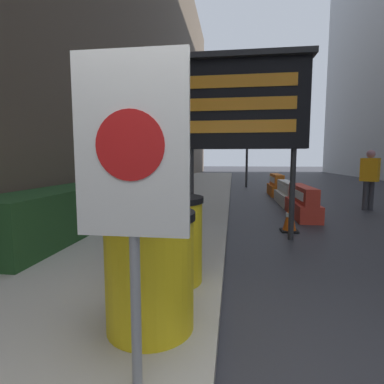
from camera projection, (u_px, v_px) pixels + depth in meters
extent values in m
cube|color=#1E421E|center=(90.00, 204.00, 6.28)|extent=(0.90, 5.61, 0.84)
cylinder|color=#4C3D2D|center=(143.00, 159.00, 9.96)|extent=(0.35, 0.35, 2.71)
cylinder|color=#4C3D2D|center=(163.00, 109.00, 9.59)|extent=(0.32, 1.50, 1.14)
cylinder|color=#4C3D2D|center=(145.00, 98.00, 9.14)|extent=(1.29, 0.73, 1.50)
cylinder|color=#4C3D2D|center=(165.00, 121.00, 9.68)|extent=(0.22, 1.65, 1.31)
cylinder|color=yellow|center=(150.00, 274.00, 2.38)|extent=(0.70, 0.70, 0.89)
cylinder|color=black|center=(149.00, 216.00, 2.33)|extent=(0.72, 0.72, 0.06)
cylinder|color=yellow|center=(171.00, 242.00, 3.31)|extent=(0.70, 0.70, 0.89)
cylinder|color=black|center=(170.00, 199.00, 3.26)|extent=(0.72, 0.72, 0.06)
cylinder|color=gray|center=(135.00, 271.00, 1.71)|extent=(0.06, 0.06, 1.43)
cube|color=white|center=(131.00, 146.00, 1.61)|extent=(0.64, 0.04, 1.00)
cylinder|color=red|center=(130.00, 145.00, 1.59)|extent=(0.38, 0.01, 0.38)
cylinder|color=#28282B|center=(191.00, 193.00, 5.75)|extent=(0.10, 0.10, 1.68)
cylinder|color=#28282B|center=(292.00, 195.00, 5.50)|extent=(0.10, 0.10, 1.68)
cube|color=black|center=(242.00, 105.00, 5.44)|extent=(2.35, 0.24, 1.58)
cube|color=#28282B|center=(243.00, 55.00, 5.28)|extent=(2.47, 0.34, 0.10)
cube|color=orange|center=(243.00, 81.00, 5.27)|extent=(1.88, 0.02, 0.22)
cube|color=orange|center=(242.00, 104.00, 5.32)|extent=(1.88, 0.02, 0.22)
cube|color=orange|center=(242.00, 126.00, 5.36)|extent=(1.88, 0.02, 0.22)
cube|color=red|center=(302.00, 209.00, 7.77)|extent=(0.54, 2.02, 0.40)
cube|color=red|center=(303.00, 194.00, 7.73)|extent=(0.32, 2.02, 0.40)
cube|color=white|center=(296.00, 194.00, 7.75)|extent=(0.02, 1.62, 0.20)
cube|color=silver|center=(287.00, 198.00, 10.02)|extent=(0.54, 2.19, 0.38)
cube|color=silver|center=(287.00, 187.00, 9.98)|extent=(0.33, 2.19, 0.38)
cube|color=white|center=(282.00, 187.00, 10.00)|extent=(0.02, 1.75, 0.19)
cube|color=orange|center=(276.00, 190.00, 12.41)|extent=(0.59, 1.80, 0.44)
cube|color=orange|center=(277.00, 179.00, 12.37)|extent=(0.35, 1.80, 0.44)
cube|color=white|center=(272.00, 179.00, 12.39)|extent=(0.02, 1.44, 0.22)
cube|color=black|center=(289.00, 231.00, 6.20)|extent=(0.34, 0.34, 0.04)
cone|color=#EA560F|center=(290.00, 216.00, 6.16)|extent=(0.27, 0.27, 0.57)
cylinder|color=white|center=(290.00, 215.00, 6.16)|extent=(0.16, 0.16, 0.08)
cylinder|color=#2D2D30|center=(247.00, 145.00, 15.75)|extent=(0.12, 0.12, 4.43)
cube|color=black|center=(248.00, 110.00, 15.40)|extent=(0.28, 0.28, 0.84)
sphere|color=#360605|center=(248.00, 104.00, 15.22)|extent=(0.15, 0.15, 0.15)
sphere|color=#392C06|center=(248.00, 109.00, 15.25)|extent=(0.15, 0.15, 0.15)
sphere|color=green|center=(248.00, 115.00, 15.28)|extent=(0.15, 0.15, 0.15)
cylinder|color=#333338|center=(365.00, 196.00, 8.77)|extent=(0.14, 0.14, 0.85)
cylinder|color=#333338|center=(371.00, 196.00, 8.75)|extent=(0.14, 0.14, 0.85)
cube|color=orange|center=(370.00, 170.00, 8.68)|extent=(0.53, 0.50, 0.67)
sphere|color=#98666D|center=(371.00, 154.00, 8.63)|extent=(0.23, 0.23, 0.23)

